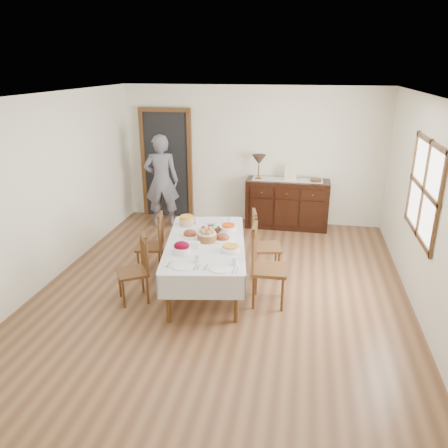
% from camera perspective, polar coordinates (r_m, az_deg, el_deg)
% --- Properties ---
extents(ground, '(6.00, 6.00, 0.00)m').
position_cam_1_polar(ground, '(6.13, -0.18, -8.69)').
color(ground, brown).
extents(room_shell, '(5.02, 6.02, 2.65)m').
position_cam_1_polar(room_shell, '(5.95, -0.81, 7.40)').
color(room_shell, white).
rests_on(room_shell, ground).
extents(dining_table, '(1.37, 2.19, 0.70)m').
position_cam_1_polar(dining_table, '(5.94, -2.41, -3.06)').
color(dining_table, silver).
rests_on(dining_table, ground).
extents(chair_left_near, '(0.53, 0.53, 0.92)m').
position_cam_1_polar(chair_left_near, '(5.82, -11.46, -5.64)').
color(chair_left_near, '#523118').
rests_on(chair_left_near, ground).
extents(chair_left_far, '(0.46, 0.46, 0.93)m').
position_cam_1_polar(chair_left_far, '(6.54, -9.28, -2.47)').
color(chair_left_far, '#523118').
rests_on(chair_left_far, ground).
extents(chair_right_near, '(0.46, 0.46, 1.08)m').
position_cam_1_polar(chair_right_near, '(5.63, 5.40, -5.30)').
color(chair_right_near, '#523118').
rests_on(chair_right_near, ground).
extents(chair_right_far, '(0.49, 0.49, 1.00)m').
position_cam_1_polar(chair_right_far, '(6.37, 5.13, -2.56)').
color(chair_right_far, '#523118').
rests_on(chair_right_far, ground).
extents(sideboard, '(1.54, 0.56, 0.92)m').
position_cam_1_polar(sideboard, '(8.37, 8.22, 2.65)').
color(sideboard, black).
rests_on(sideboard, ground).
extents(person, '(0.66, 0.50, 1.88)m').
position_cam_1_polar(person, '(8.31, -8.18, 5.95)').
color(person, slate).
rests_on(person, ground).
extents(bread_basket, '(0.27, 0.27, 0.17)m').
position_cam_1_polar(bread_basket, '(5.91, -2.23, -1.50)').
color(bread_basket, brown).
rests_on(bread_basket, dining_table).
extents(egg_basket, '(0.27, 0.27, 0.11)m').
position_cam_1_polar(egg_basket, '(6.24, -1.76, -0.63)').
color(egg_basket, black).
rests_on(egg_basket, dining_table).
extents(ham_platter_a, '(0.27, 0.27, 0.11)m').
position_cam_1_polar(ham_platter_a, '(6.10, -4.46, -1.31)').
color(ham_platter_a, white).
rests_on(ham_platter_a, dining_table).
extents(ham_platter_b, '(0.34, 0.34, 0.11)m').
position_cam_1_polar(ham_platter_b, '(5.95, -0.18, -1.82)').
color(ham_platter_b, white).
rests_on(ham_platter_b, dining_table).
extents(beet_bowl, '(0.23, 0.23, 0.15)m').
position_cam_1_polar(beet_bowl, '(5.56, -5.55, -3.12)').
color(beet_bowl, white).
rests_on(beet_bowl, dining_table).
extents(carrot_bowl, '(0.24, 0.24, 0.09)m').
position_cam_1_polar(carrot_bowl, '(6.30, 0.56, -0.45)').
color(carrot_bowl, white).
rests_on(carrot_bowl, dining_table).
extents(pineapple_bowl, '(0.21, 0.21, 0.14)m').
position_cam_1_polar(pineapple_bowl, '(6.50, -4.89, 0.45)').
color(pineapple_bowl, '#D1A587').
rests_on(pineapple_bowl, dining_table).
extents(casserole_dish, '(0.26, 0.26, 0.08)m').
position_cam_1_polar(casserole_dish, '(5.61, 0.86, -3.18)').
color(casserole_dish, white).
rests_on(casserole_dish, dining_table).
extents(butter_dish, '(0.15, 0.11, 0.07)m').
position_cam_1_polar(butter_dish, '(5.73, -3.92, -2.70)').
color(butter_dish, white).
rests_on(butter_dish, dining_table).
extents(setting_left, '(0.44, 0.31, 0.10)m').
position_cam_1_polar(setting_left, '(5.25, -4.84, -5.12)').
color(setting_left, white).
rests_on(setting_left, dining_table).
extents(setting_right, '(0.44, 0.31, 0.10)m').
position_cam_1_polar(setting_right, '(5.16, 0.10, -5.51)').
color(setting_right, white).
rests_on(setting_right, dining_table).
extents(glass_far_a, '(0.07, 0.07, 0.10)m').
position_cam_1_polar(glass_far_a, '(6.55, -3.60, 0.48)').
color(glass_far_a, white).
rests_on(glass_far_a, dining_table).
extents(glass_far_b, '(0.07, 0.07, 0.09)m').
position_cam_1_polar(glass_far_b, '(6.54, 0.76, 0.43)').
color(glass_far_b, white).
rests_on(glass_far_b, dining_table).
extents(runner, '(1.30, 0.35, 0.01)m').
position_cam_1_polar(runner, '(8.26, 8.28, 5.76)').
color(runner, silver).
rests_on(runner, sideboard).
extents(table_lamp, '(0.26, 0.26, 0.46)m').
position_cam_1_polar(table_lamp, '(8.18, 4.58, 8.28)').
color(table_lamp, brown).
rests_on(table_lamp, sideboard).
extents(picture_frame, '(0.22, 0.08, 0.28)m').
position_cam_1_polar(picture_frame, '(8.18, 8.68, 6.57)').
color(picture_frame, beige).
rests_on(picture_frame, sideboard).
extents(deco_bowl, '(0.20, 0.20, 0.06)m').
position_cam_1_polar(deco_bowl, '(8.20, 11.90, 5.60)').
color(deco_bowl, '#523118').
rests_on(deco_bowl, sideboard).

